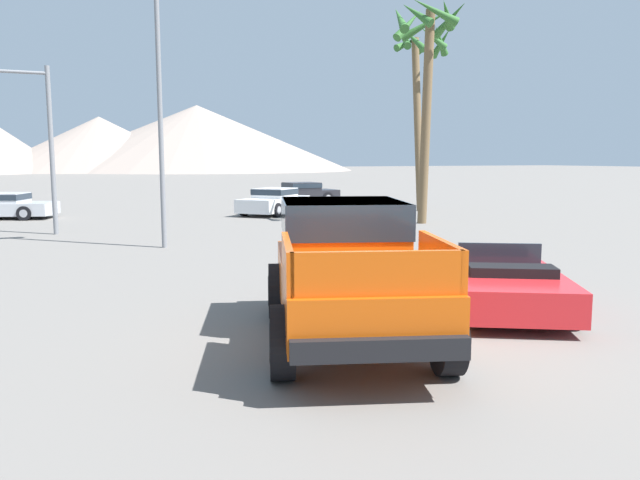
{
  "coord_description": "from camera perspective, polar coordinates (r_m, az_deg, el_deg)",
  "views": [
    {
      "loc": [
        -4.28,
        -7.97,
        2.59
      ],
      "look_at": [
        -0.32,
        0.66,
        1.34
      ],
      "focal_mm": 35.0,
      "sensor_mm": 36.0,
      "label": 1
    }
  ],
  "objects": [
    {
      "name": "street_lamp_post",
      "position": [
        18.67,
        -14.53,
        14.86
      ],
      "size": [
        0.9,
        0.24,
        8.52
      ],
      "color": "slate",
      "rests_on": "ground_plane"
    },
    {
      "name": "red_convertible_car",
      "position": [
        11.34,
        16.39,
        -3.76
      ],
      "size": [
        3.58,
        4.41,
        1.06
      ],
      "rotation": [
        0.0,
        0.0,
        -0.54
      ],
      "color": "red",
      "rests_on": "ground_plane"
    },
    {
      "name": "parked_car_dark",
      "position": [
        36.11,
        -1.8,
        4.36
      ],
      "size": [
        4.4,
        2.11,
        1.18
      ],
      "rotation": [
        0.0,
        0.0,
        1.61
      ],
      "color": "#232328",
      "rests_on": "ground_plane"
    },
    {
      "name": "parked_car_silver",
      "position": [
        30.03,
        -27.22,
        2.82
      ],
      "size": [
        4.84,
        3.34,
        1.1
      ],
      "rotation": [
        0.0,
        0.0,
        1.2
      ],
      "color": "#B7BABF",
      "rests_on": "ground_plane"
    },
    {
      "name": "palm_tree_short",
      "position": [
        25.37,
        9.69,
        16.15
      ],
      "size": [
        3.0,
        2.94,
        8.57
      ],
      "color": "brown",
      "rests_on": "ground_plane"
    },
    {
      "name": "parked_car_white",
      "position": [
        28.98,
        -4.21,
        3.58
      ],
      "size": [
        4.31,
        4.13,
        1.2
      ],
      "rotation": [
        0.0,
        0.0,
        2.31
      ],
      "color": "white",
      "rests_on": "ground_plane"
    },
    {
      "name": "palm_tree_tall",
      "position": [
        31.46,
        9.29,
        14.56
      ],
      "size": [
        2.58,
        2.59,
        8.76
      ],
      "color": "brown",
      "rests_on": "ground_plane"
    },
    {
      "name": "ground_plane",
      "position": [
        9.41,
        3.51,
        -8.47
      ],
      "size": [
        320.0,
        320.0,
        0.0
      ],
      "primitive_type": "plane",
      "color": "slate"
    },
    {
      "name": "orange_pickup_truck",
      "position": [
        9.05,
        2.45,
        -1.93
      ],
      "size": [
        3.41,
        5.23,
        1.95
      ],
      "rotation": [
        0.0,
        0.0,
        -0.34
      ],
      "color": "#CC4C0C",
      "rests_on": "ground_plane"
    }
  ]
}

